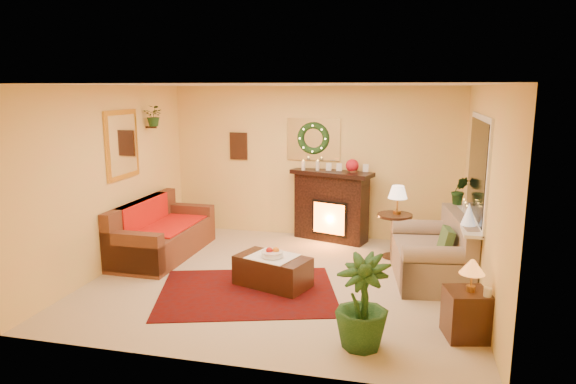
% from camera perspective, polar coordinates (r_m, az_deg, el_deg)
% --- Properties ---
extents(floor, '(5.00, 5.00, 0.00)m').
position_cam_1_polar(floor, '(7.08, -0.67, -9.71)').
color(floor, beige).
rests_on(floor, ground).
extents(ceiling, '(5.00, 5.00, 0.00)m').
position_cam_1_polar(ceiling, '(6.60, -0.72, 11.83)').
color(ceiling, white).
rests_on(ceiling, ground).
extents(wall_back, '(5.00, 5.00, 0.00)m').
position_cam_1_polar(wall_back, '(8.89, 2.84, 3.32)').
color(wall_back, '#EFD88C').
rests_on(wall_back, ground).
extents(wall_front, '(5.00, 5.00, 0.00)m').
position_cam_1_polar(wall_front, '(4.63, -7.50, -4.40)').
color(wall_front, '#EFD88C').
rests_on(wall_front, ground).
extents(wall_left, '(4.50, 4.50, 0.00)m').
position_cam_1_polar(wall_left, '(7.71, -19.02, 1.44)').
color(wall_left, '#EFD88C').
rests_on(wall_left, ground).
extents(wall_right, '(4.50, 4.50, 0.00)m').
position_cam_1_polar(wall_right, '(6.59, 20.91, -0.31)').
color(wall_right, '#EFD88C').
rests_on(wall_right, ground).
extents(area_rug, '(2.60, 2.23, 0.01)m').
position_cam_1_polar(area_rug, '(6.68, -4.53, -11.02)').
color(area_rug, maroon).
rests_on(area_rug, floor).
extents(sofa, '(0.91, 2.01, 0.86)m').
position_cam_1_polar(sofa, '(8.18, -13.67, -3.96)').
color(sofa, brown).
rests_on(sofa, floor).
extents(red_throw, '(0.82, 1.33, 0.02)m').
position_cam_1_polar(red_throw, '(8.29, -13.42, -3.56)').
color(red_throw, red).
rests_on(red_throw, sofa).
extents(fireplace, '(1.29, 0.74, 1.13)m').
position_cam_1_polar(fireplace, '(8.77, 4.83, -1.82)').
color(fireplace, black).
rests_on(fireplace, floor).
extents(poinsettia, '(0.22, 0.22, 0.22)m').
position_cam_1_polar(poinsettia, '(8.57, 7.15, 2.93)').
color(poinsettia, red).
rests_on(poinsettia, fireplace).
extents(mantel_candle_a, '(0.06, 0.06, 0.19)m').
position_cam_1_polar(mantel_candle_a, '(8.67, 1.71, 2.85)').
color(mantel_candle_a, silver).
rests_on(mantel_candle_a, fireplace).
extents(mantel_candle_b, '(0.06, 0.06, 0.19)m').
position_cam_1_polar(mantel_candle_b, '(8.66, 3.30, 2.83)').
color(mantel_candle_b, silver).
rests_on(mantel_candle_b, fireplace).
extents(mantel_mirror, '(0.92, 0.02, 0.72)m').
position_cam_1_polar(mantel_mirror, '(8.82, 2.85, 5.87)').
color(mantel_mirror, white).
rests_on(mantel_mirror, wall_back).
extents(wreath, '(0.55, 0.11, 0.55)m').
position_cam_1_polar(wreath, '(8.78, 2.80, 5.97)').
color(wreath, '#194719').
rests_on(wreath, wall_back).
extents(wall_art, '(0.32, 0.03, 0.48)m').
position_cam_1_polar(wall_art, '(9.18, -5.51, 5.11)').
color(wall_art, '#381E11').
rests_on(wall_art, wall_back).
extents(gold_mirror, '(0.03, 0.84, 1.00)m').
position_cam_1_polar(gold_mirror, '(7.89, -17.95, 5.03)').
color(gold_mirror, gold).
rests_on(gold_mirror, wall_left).
extents(hanging_plant, '(0.33, 0.28, 0.36)m').
position_cam_1_polar(hanging_plant, '(8.46, -14.59, 7.11)').
color(hanging_plant, '#194719').
rests_on(hanging_plant, wall_left).
extents(loveseat, '(1.10, 1.65, 0.90)m').
position_cam_1_polar(loveseat, '(7.25, 15.48, -6.12)').
color(loveseat, '#8C7260').
rests_on(loveseat, floor).
extents(window_frame, '(0.03, 1.86, 1.36)m').
position_cam_1_polar(window_frame, '(7.08, 20.38, 2.56)').
color(window_frame, white).
rests_on(window_frame, wall_right).
extents(window_glass, '(0.02, 1.70, 1.22)m').
position_cam_1_polar(window_glass, '(7.08, 20.26, 2.57)').
color(window_glass, black).
rests_on(window_glass, wall_right).
extents(window_sill, '(0.22, 1.86, 0.04)m').
position_cam_1_polar(window_sill, '(7.20, 19.18, -2.75)').
color(window_sill, white).
rests_on(window_sill, wall_right).
extents(mini_tree, '(0.18, 0.18, 0.27)m').
position_cam_1_polar(mini_tree, '(6.68, 19.45, -2.34)').
color(mini_tree, white).
rests_on(mini_tree, window_sill).
extents(sill_plant, '(0.30, 0.24, 0.54)m').
position_cam_1_polar(sill_plant, '(7.85, 18.51, 0.04)').
color(sill_plant, black).
rests_on(sill_plant, window_sill).
extents(side_table_round, '(0.65, 0.65, 0.69)m').
position_cam_1_polar(side_table_round, '(8.03, 11.69, -4.92)').
color(side_table_round, '#43221B').
rests_on(side_table_round, floor).
extents(lamp_cream, '(0.29, 0.29, 0.44)m').
position_cam_1_polar(lamp_cream, '(7.92, 12.07, -1.02)').
color(lamp_cream, beige).
rests_on(lamp_cream, side_table_round).
extents(end_table_square, '(0.50, 0.50, 0.51)m').
position_cam_1_polar(end_table_square, '(5.77, 19.19, -12.57)').
color(end_table_square, '#3F231A').
rests_on(end_table_square, floor).
extents(lamp_tiffany, '(0.26, 0.26, 0.38)m').
position_cam_1_polar(lamp_tiffany, '(5.60, 19.78, -8.12)').
color(lamp_tiffany, orange).
rests_on(lamp_tiffany, end_table_square).
extents(coffee_table, '(1.07, 0.81, 0.40)m').
position_cam_1_polar(coffee_table, '(6.80, -1.71, -8.73)').
color(coffee_table, black).
rests_on(coffee_table, floor).
extents(fruit_bowl, '(0.28, 0.28, 0.07)m').
position_cam_1_polar(fruit_bowl, '(6.69, -1.76, -6.90)').
color(fruit_bowl, white).
rests_on(fruit_bowl, coffee_table).
extents(floor_palm, '(2.11, 2.11, 2.88)m').
position_cam_1_polar(floor_palm, '(5.25, 8.23, -12.32)').
color(floor_palm, '#153812').
rests_on(floor_palm, floor).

